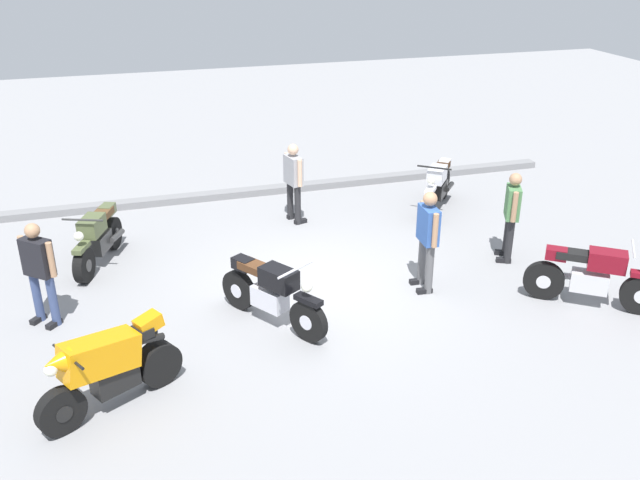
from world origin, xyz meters
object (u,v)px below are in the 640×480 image
(person_in_blue_shirt, at_px, (428,234))
(person_in_black_shirt, at_px, (39,268))
(motorcycle_maroon_cruiser, at_px, (593,276))
(person_in_gray_shirt, at_px, (294,178))
(motorcycle_black_cruiser, at_px, (272,293))
(motorcycle_silver_cruiser, at_px, (438,186))
(person_in_green_shirt, at_px, (512,211))
(motorcycle_olive_vintage, at_px, (98,239))
(motorcycle_orange_sportbike, at_px, (108,367))

(person_in_blue_shirt, bearing_deg, person_in_black_shirt, -2.76)
(motorcycle_maroon_cruiser, xyz_separation_m, person_in_blue_shirt, (-2.26, 1.28, 0.45))
(person_in_gray_shirt, bearing_deg, motorcycle_maroon_cruiser, -65.61)
(motorcycle_maroon_cruiser, bearing_deg, person_in_black_shirt, -156.73)
(person_in_blue_shirt, xyz_separation_m, person_in_gray_shirt, (-1.35, 3.39, -0.05))
(person_in_black_shirt, bearing_deg, motorcycle_black_cruiser, 114.70)
(motorcycle_silver_cruiser, distance_m, person_in_green_shirt, 2.63)
(motorcycle_black_cruiser, xyz_separation_m, person_in_black_shirt, (-3.26, 0.99, 0.40))
(motorcycle_olive_vintage, distance_m, motorcycle_orange_sportbike, 4.25)
(motorcycle_black_cruiser, bearing_deg, motorcycle_maroon_cruiser, 46.61)
(motorcycle_black_cruiser, relative_size, person_in_black_shirt, 1.11)
(person_in_gray_shirt, xyz_separation_m, person_in_green_shirt, (3.24, -2.79, -0.00))
(motorcycle_olive_vintage, relative_size, person_in_gray_shirt, 1.15)
(person_in_blue_shirt, relative_size, person_in_gray_shirt, 1.04)
(motorcycle_maroon_cruiser, xyz_separation_m, motorcycle_orange_sportbike, (-7.29, -0.48, 0.07))
(motorcycle_olive_vintage, bearing_deg, motorcycle_orange_sportbike, 22.74)
(motorcycle_black_cruiser, xyz_separation_m, motorcycle_olive_vintage, (-2.48, 2.86, -0.03))
(motorcycle_black_cruiser, bearing_deg, person_in_black_shirt, -139.84)
(motorcycle_black_cruiser, bearing_deg, motorcycle_orange_sportbike, -92.41)
(motorcycle_black_cruiser, relative_size, motorcycle_silver_cruiser, 1.06)
(motorcycle_orange_sportbike, distance_m, person_in_gray_shirt, 6.33)
(motorcycle_orange_sportbike, distance_m, person_in_green_shirt, 7.32)
(motorcycle_olive_vintage, height_order, person_in_green_shirt, person_in_green_shirt)
(motorcycle_maroon_cruiser, relative_size, motorcycle_silver_cruiser, 1.02)
(person_in_gray_shirt, bearing_deg, motorcycle_black_cruiser, -122.75)
(motorcycle_silver_cruiser, distance_m, person_in_blue_shirt, 3.66)
(motorcycle_olive_vintage, bearing_deg, motorcycle_silver_cruiser, 116.89)
(motorcycle_silver_cruiser, height_order, motorcycle_olive_vintage, motorcycle_silver_cruiser)
(motorcycle_silver_cruiser, distance_m, person_in_gray_shirt, 3.12)
(motorcycle_silver_cruiser, height_order, person_in_blue_shirt, person_in_blue_shirt)
(motorcycle_black_cruiser, bearing_deg, motorcycle_silver_cruiser, 95.97)
(motorcycle_maroon_cruiser, height_order, person_in_green_shirt, person_in_green_shirt)
(motorcycle_silver_cruiser, relative_size, person_in_gray_shirt, 1.06)
(motorcycle_maroon_cruiser, distance_m, person_in_blue_shirt, 2.64)
(person_in_green_shirt, bearing_deg, person_in_black_shirt, 24.85)
(motorcycle_orange_sportbike, relative_size, person_in_green_shirt, 1.10)
(motorcycle_silver_cruiser, height_order, motorcycle_orange_sportbike, motorcycle_orange_sportbike)
(motorcycle_black_cruiser, relative_size, person_in_blue_shirt, 1.07)
(person_in_green_shirt, bearing_deg, motorcycle_black_cruiser, 36.97)
(person_in_gray_shirt, bearing_deg, motorcycle_orange_sportbike, -138.92)
(person_in_gray_shirt, height_order, person_in_green_shirt, same)
(motorcycle_maroon_cruiser, xyz_separation_m, motorcycle_olive_vintage, (-7.42, 3.77, -0.03))
(motorcycle_silver_cruiser, height_order, person_in_black_shirt, person_in_black_shirt)
(motorcycle_maroon_cruiser, relative_size, person_in_green_shirt, 1.08)
(motorcycle_olive_vintage, height_order, person_in_black_shirt, person_in_black_shirt)
(person_in_black_shirt, bearing_deg, motorcycle_maroon_cruiser, 118.54)
(motorcycle_olive_vintage, distance_m, person_in_gray_shirt, 3.93)
(motorcycle_black_cruiser, bearing_deg, person_in_green_shirt, 68.99)
(motorcycle_black_cruiser, distance_m, motorcycle_orange_sportbike, 2.74)
(motorcycle_silver_cruiser, bearing_deg, motorcycle_olive_vintage, -46.32)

